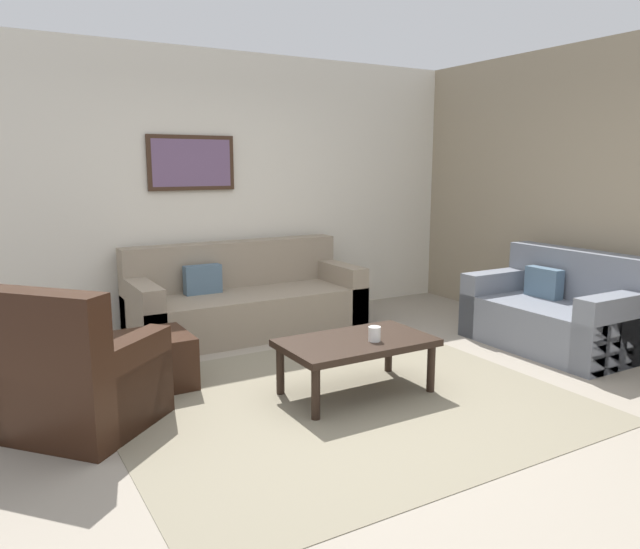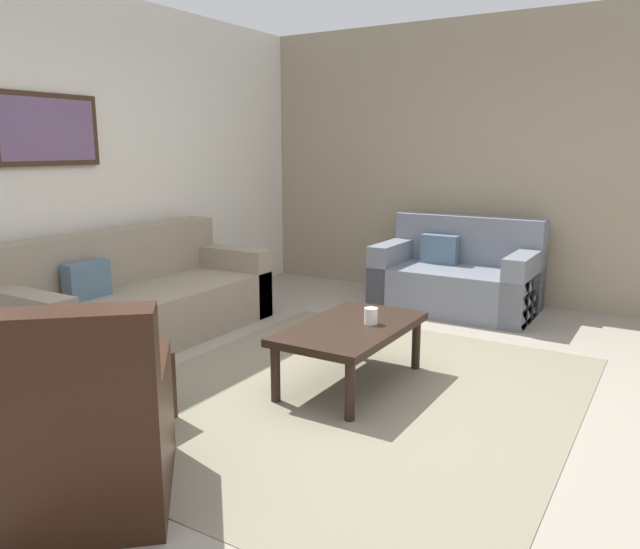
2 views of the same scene
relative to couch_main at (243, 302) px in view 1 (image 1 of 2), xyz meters
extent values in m
plane|color=gray|center=(-0.13, -2.08, -0.29)|extent=(8.00, 8.00, 0.00)
cube|color=silver|center=(-0.13, 0.52, 1.11)|extent=(6.00, 0.12, 2.80)
cube|color=gray|center=(2.87, -2.08, 1.11)|extent=(0.12, 5.20, 2.80)
cube|color=gray|center=(-0.13, -2.08, -0.29)|extent=(3.11, 2.66, 0.01)
cube|color=gray|center=(0.00, -0.10, -0.08)|extent=(2.28, 0.94, 0.42)
cube|color=gray|center=(0.00, 0.25, 0.15)|extent=(2.28, 0.24, 0.88)
cube|color=gray|center=(-1.04, -0.10, 0.02)|extent=(0.20, 0.94, 0.62)
cube|color=gray|center=(1.04, -0.10, 0.02)|extent=(0.20, 0.94, 0.62)
cube|color=slate|center=(-0.41, 0.03, 0.27)|extent=(0.36, 0.12, 0.28)
cube|color=slate|center=(2.21, -1.97, -0.08)|extent=(0.91, 1.47, 0.42)
cube|color=slate|center=(2.55, -1.97, 0.15)|extent=(0.24, 1.47, 0.88)
cube|color=slate|center=(2.21, -1.33, 0.02)|extent=(0.91, 0.20, 0.62)
cube|color=slate|center=(2.21, -2.60, 0.02)|extent=(0.91, 0.20, 0.62)
cube|color=slate|center=(2.33, -1.75, 0.27)|extent=(0.12, 0.36, 0.28)
cube|color=black|center=(-1.78, -1.61, -0.07)|extent=(1.13, 1.13, 0.44)
cube|color=black|center=(-2.00, -1.81, 0.18)|extent=(0.68, 0.73, 0.95)
cube|color=black|center=(-1.57, -1.85, 0.01)|extent=(0.70, 0.65, 0.60)
cube|color=black|center=(-1.99, -1.37, 0.01)|extent=(0.70, 0.65, 0.60)
cube|color=black|center=(-1.22, -1.11, -0.09)|extent=(0.56, 0.56, 0.40)
cylinder|color=black|center=(-0.45, -2.26, -0.11)|extent=(0.06, 0.06, 0.36)
cylinder|color=black|center=(0.53, -2.26, -0.11)|extent=(0.06, 0.06, 0.36)
cylinder|color=black|center=(-0.45, -1.74, -0.11)|extent=(0.06, 0.06, 0.36)
cylinder|color=black|center=(0.53, -1.74, -0.11)|extent=(0.06, 0.06, 0.36)
cube|color=black|center=(0.04, -2.00, 0.09)|extent=(1.10, 0.64, 0.05)
cylinder|color=white|center=(0.13, -2.10, 0.17)|extent=(0.09, 0.09, 0.11)
cube|color=#382316|center=(-0.34, 0.43, 1.38)|extent=(0.89, 0.04, 0.54)
cube|color=#684D6E|center=(-0.34, 0.42, 1.38)|extent=(0.81, 0.01, 0.46)
camera|label=1|loc=(-2.31, -5.50, 1.37)|focal=33.72mm
camera|label=2|loc=(-3.33, -3.80, 1.25)|focal=34.12mm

